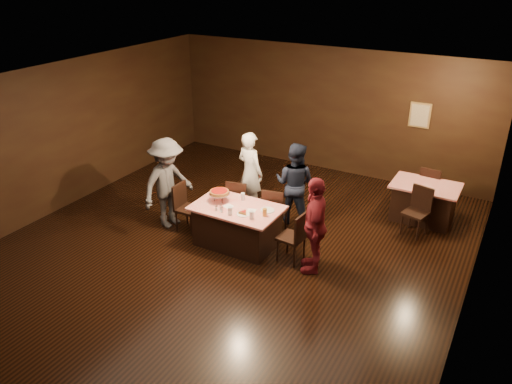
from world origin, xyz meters
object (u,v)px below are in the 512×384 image
diner_white_jacket (250,173)px  diner_grey_knit (168,183)px  plate_empty (268,210)px  glass_back (243,197)px  back_table (423,202)px  chair_far_right (275,210)px  pizza_stand (219,192)px  glass_amber (265,212)px  chair_back_far (430,187)px  diner_navy_hoodie (295,183)px  chair_end_left (188,208)px  chair_back_near (416,212)px  diner_red_shirt (315,225)px  chair_far_left (239,201)px  glass_front_left (230,211)px  chair_end_right (291,236)px  glass_front_right (252,215)px  main_table (237,226)px

diner_white_jacket → diner_grey_knit: size_ratio=0.96×
plate_empty → glass_back: (-0.60, 0.15, 0.06)m
back_table → chair_far_right: 3.05m
pizza_stand → glass_back: size_ratio=2.71×
back_table → glass_amber: 3.51m
chair_back_far → diner_navy_hoodie: 2.99m
chair_far_right → chair_end_left: size_ratio=1.00×
chair_back_near → diner_red_shirt: 2.40m
chair_far_left → glass_amber: bearing=128.9°
chair_far_right → diner_grey_knit: bearing=11.5°
chair_far_left → chair_end_left: size_ratio=1.00×
glass_front_left → chair_end_right: bearing=15.9°
chair_back_far → plate_empty: size_ratio=3.80×
chair_far_right → chair_far_left: bearing=-9.9°
pizza_stand → plate_empty: 0.97m
pizza_stand → plate_empty: pizza_stand is taller
chair_back_near → chair_back_far: same height
glass_front_left → chair_far_right: bearing=71.6°
diner_navy_hoodie → chair_far_left: bearing=28.0°
diner_grey_knit → glass_front_right: (2.00, -0.24, -0.06)m
chair_far_right → diner_navy_hoodie: size_ratio=0.57×
plate_empty → glass_back: glass_back is taller
pizza_stand → glass_back: 0.44m
chair_far_left → glass_front_right: (0.85, -1.00, 0.37)m
glass_front_left → glass_front_right: (0.40, 0.05, 0.00)m
diner_white_jacket → glass_front_left: diner_white_jacket is taller
chair_back_far → plate_empty: chair_back_far is taller
glass_front_left → glass_front_right: 0.40m
chair_end_right → glass_front_left: chair_end_right is taller
main_table → diner_grey_knit: diner_grey_knit is taller
back_table → diner_grey_knit: diner_grey_knit is taller
chair_back_near → glass_back: size_ratio=6.79×
diner_white_jacket → glass_amber: 1.71m
chair_back_near → chair_back_far: bearing=104.0°
chair_far_left → diner_white_jacket: size_ratio=0.55×
chair_back_near → chair_back_far: (0.00, 1.30, 0.00)m
chair_back_near → diner_white_jacket: bearing=-154.2°
chair_end_right → plate_empty: (-0.55, 0.15, 0.30)m
diner_red_shirt → back_table: bearing=133.0°
chair_far_left → glass_front_left: size_ratio=6.79×
chair_end_right → diner_navy_hoodie: bearing=-151.0°
chair_end_right → chair_back_near: 2.58m
chair_back_far → glass_back: (-2.82, -2.97, 0.37)m
diner_navy_hoodie → glass_front_right: diner_navy_hoodie is taller
back_table → diner_navy_hoodie: (-2.24, -1.36, 0.45)m
diner_grey_knit → diner_red_shirt: 3.10m
diner_white_jacket → diner_red_shirt: (2.01, -1.36, -0.01)m
diner_white_jacket → glass_back: size_ratio=12.36×
glass_front_left → plate_empty: bearing=42.0°
main_table → diner_navy_hoodie: size_ratio=0.96×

